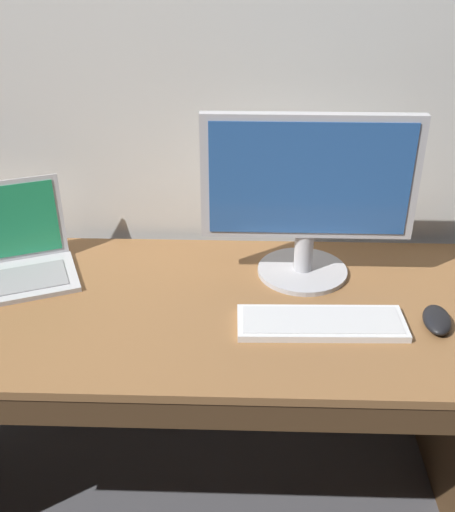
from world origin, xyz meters
The scene contains 7 objects.
ground_plane centered at (0.00, 0.00, 0.00)m, with size 14.00×14.00×0.00m, color #4C4C51.
back_wall centered at (0.00, 0.40, 1.32)m, with size 4.11×0.04×2.64m, color silver.
desk centered at (0.00, -0.01, 0.52)m, with size 1.65×0.70×0.73m.
laptop_silver centered at (-0.47, 0.12, 0.78)m, with size 0.41×0.37×0.24m.
external_monitor centered at (0.34, 0.15, 0.98)m, with size 0.55×0.25×0.45m.
wired_keyboard centered at (0.36, -0.09, 0.74)m, with size 0.41×0.14×0.02m.
computer_mouse centered at (0.64, -0.08, 0.75)m, with size 0.07×0.12×0.03m, color black.
Camera 1 is at (0.18, -1.31, 1.60)m, focal length 42.98 mm.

